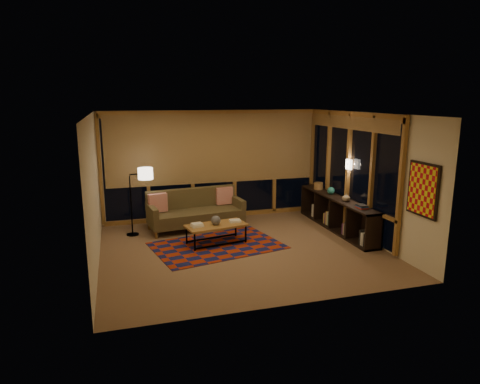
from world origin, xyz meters
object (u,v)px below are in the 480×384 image
object	(u,v)px
coffee_table	(216,234)
bookshelf	(337,213)
floor_lamp	(131,202)
sofa	(196,210)

from	to	relation	value
coffee_table	bookshelf	distance (m)	2.91
floor_lamp	bookshelf	world-z (taller)	floor_lamp
coffee_table	floor_lamp	size ratio (longest dim) A/B	0.83
sofa	coffee_table	size ratio (longest dim) A/B	1.73
sofa	floor_lamp	world-z (taller)	floor_lamp
sofa	coffee_table	bearing A→B (deg)	-87.40
coffee_table	bookshelf	xyz separation A→B (m)	(2.90, 0.19, 0.17)
coffee_table	bookshelf	size ratio (longest dim) A/B	0.41
sofa	floor_lamp	size ratio (longest dim) A/B	1.44
coffee_table	floor_lamp	bearing A→B (deg)	136.05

